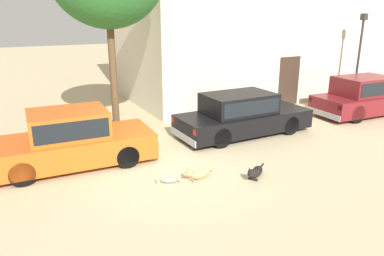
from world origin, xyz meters
name	(u,v)px	position (x,y,z in m)	size (l,w,h in m)	color
ground_plane	(165,167)	(0.00, 0.00, 0.00)	(80.00, 80.00, 0.00)	tan
parked_sedan_nearest	(71,139)	(-2.10, 1.28, 0.74)	(4.41, 1.90, 1.50)	#D15619
parked_sedan_second	(242,114)	(3.36, 1.36, 0.71)	(4.65, 1.75, 1.41)	black
parked_sedan_third	(365,96)	(9.12, 1.20, 0.76)	(4.53, 1.94, 1.52)	maroon
apartment_block	(293,8)	(10.05, 6.71, 4.11)	(16.90, 5.82, 8.22)	beige
stray_dog_spotted	(198,173)	(0.44, -1.03, 0.15)	(0.96, 0.33, 0.37)	tan
stray_dog_tan	(256,172)	(1.74, -1.61, 0.15)	(0.89, 0.62, 0.36)	black
stray_cat	(170,180)	(-0.25, -0.89, 0.07)	(0.56, 0.42, 0.16)	gray
street_lamp	(360,47)	(10.40, 2.74, 2.47)	(0.22, 0.22, 3.86)	#2D2B28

